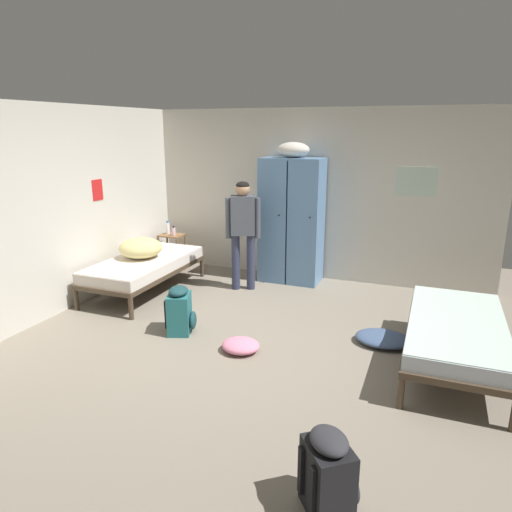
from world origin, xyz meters
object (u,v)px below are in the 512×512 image
Objects in this scene: shelf_unit at (172,248)px; clothes_pile_denim at (383,339)px; person_traveler at (243,226)px; backpack_teal at (180,311)px; clothes_pile_pink at (241,345)px; water_bottle at (168,228)px; bed_right at (456,331)px; locker_bank at (292,218)px; bedding_heap at (141,248)px; backpack_black at (329,475)px; bed_left_rear at (144,266)px; lotion_bottle at (174,231)px.

clothes_pile_denim is at bearing -24.22° from shelf_unit.
person_traveler reaches higher than backpack_teal.
person_traveler reaches higher than clothes_pile_pink.
shelf_unit is 0.95× the size of clothes_pile_denim.
shelf_unit is 3.97m from clothes_pile_denim.
shelf_unit is 2.56× the size of water_bottle.
shelf_unit is at bearing 155.78° from clothes_pile_denim.
shelf_unit is at bearing -14.04° from water_bottle.
shelf_unit is 4.70m from bed_right.
locker_bank reaches higher than bedding_heap.
person_traveler is 3.86× the size of clothes_pile_pink.
bed_right is 0.81m from clothes_pile_denim.
backpack_teal is at bearing -174.40° from bed_right.
locker_bank reaches higher than clothes_pile_pink.
person_traveler is 2.83× the size of backpack_black.
backpack_black is at bearing -59.90° from person_traveler.
water_bottle reaches higher than clothes_pile_pink.
backpack_teal reaches higher than bed_left_rear.
backpack_black is at bearing -108.53° from bed_right.
bed_right is at bearing -23.55° from lotion_bottle.
bed_left_rear is at bearing 171.95° from clothes_pile_denim.
bedding_heap is (-0.07, 0.03, 0.25)m from bed_left_rear.
bedding_heap reaches higher than backpack_black.
shelf_unit is at bearing 133.65° from clothes_pile_pink.
shelf_unit is at bearing -176.97° from locker_bank.
lotion_bottle is at bearing 156.45° from bed_right.
shelf_unit is 0.95× the size of bedding_heap.
water_bottle reaches higher than backpack_teal.
bed_left_rear is at bearing 138.98° from backpack_teal.
clothes_pile_pink is at bearing -30.99° from bedding_heap.
clothes_pile_pink is (2.00, -1.20, -0.32)m from bed_left_rear.
locker_bank is at bearing 35.34° from bed_left_rear.
water_bottle is at bearing 158.20° from lotion_bottle.
bed_left_rear is 4.72× the size of clothes_pile_pink.
locker_bank is at bearing 33.66° from bedding_heap.
clothes_pile_denim is at bearing -27.45° from person_traveler.
backpack_teal is (1.17, -1.02, -0.12)m from bed_left_rear.
backpack_teal and backpack_black have the same top height.
person_traveler is at bearing -19.42° from shelf_unit.
water_bottle is at bearing 105.75° from bed_left_rear.
locker_bank is at bearing 2.37° from water_bottle.
person_traveler is 1.55m from lotion_bottle.
bedding_heap reaches higher than clothes_pile_denim.
bed_right is 1.22× the size of person_traveler.
shelf_unit reaches higher than bed_right.
backpack_teal is at bearing -40.41° from bedding_heap.
water_bottle reaches higher than bedding_heap.
locker_bank is at bearing 75.18° from backpack_teal.
clothes_pile_denim is (3.54, -1.59, -0.58)m from lotion_bottle.
lotion_bottle is (-0.18, 1.11, 0.26)m from bed_left_rear.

